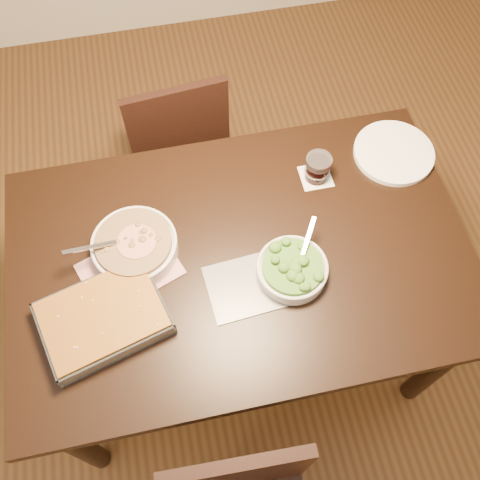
{
  "coord_description": "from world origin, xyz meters",
  "views": [
    {
      "loc": [
        -0.16,
        -0.73,
        2.19
      ],
      "look_at": [
        0.0,
        0.02,
        0.8
      ],
      "focal_mm": 40.0,
      "sensor_mm": 36.0,
      "label": 1
    }
  ],
  "objects_px": {
    "chair_far": "(177,137)",
    "wine_tumbler": "(318,167)",
    "table": "(241,268)",
    "dinner_plate": "(394,153)",
    "baking_dish": "(104,318)",
    "stew_bowl": "(135,246)",
    "broccoli_bowl": "(292,269)"
  },
  "relations": [
    {
      "from": "table",
      "to": "dinner_plate",
      "type": "bearing_deg",
      "value": 24.37
    },
    {
      "from": "stew_bowl",
      "to": "baking_dish",
      "type": "height_order",
      "value": "stew_bowl"
    },
    {
      "from": "chair_far",
      "to": "wine_tumbler",
      "type": "bearing_deg",
      "value": 123.34
    },
    {
      "from": "baking_dish",
      "to": "dinner_plate",
      "type": "relative_size",
      "value": 1.45
    },
    {
      "from": "stew_bowl",
      "to": "chair_far",
      "type": "distance_m",
      "value": 0.76
    },
    {
      "from": "broccoli_bowl",
      "to": "baking_dish",
      "type": "relative_size",
      "value": 0.57
    },
    {
      "from": "broccoli_bowl",
      "to": "wine_tumbler",
      "type": "distance_m",
      "value": 0.36
    },
    {
      "from": "stew_bowl",
      "to": "wine_tumbler",
      "type": "distance_m",
      "value": 0.63
    },
    {
      "from": "table",
      "to": "chair_far",
      "type": "height_order",
      "value": "chair_far"
    },
    {
      "from": "stew_bowl",
      "to": "broccoli_bowl",
      "type": "distance_m",
      "value": 0.47
    },
    {
      "from": "stew_bowl",
      "to": "baking_dish",
      "type": "relative_size",
      "value": 0.73
    },
    {
      "from": "broccoli_bowl",
      "to": "chair_far",
      "type": "bearing_deg",
      "value": 106.6
    },
    {
      "from": "table",
      "to": "chair_far",
      "type": "relative_size",
      "value": 1.7
    },
    {
      "from": "broccoli_bowl",
      "to": "chair_far",
      "type": "distance_m",
      "value": 0.92
    },
    {
      "from": "broccoli_bowl",
      "to": "wine_tumbler",
      "type": "bearing_deg",
      "value": 62.67
    },
    {
      "from": "dinner_plate",
      "to": "chair_far",
      "type": "distance_m",
      "value": 0.89
    },
    {
      "from": "broccoli_bowl",
      "to": "chair_far",
      "type": "height_order",
      "value": "broccoli_bowl"
    },
    {
      "from": "baking_dish",
      "to": "broccoli_bowl",
      "type": "bearing_deg",
      "value": -11.38
    },
    {
      "from": "stew_bowl",
      "to": "broccoli_bowl",
      "type": "relative_size",
      "value": 1.28
    },
    {
      "from": "table",
      "to": "stew_bowl",
      "type": "height_order",
      "value": "stew_bowl"
    },
    {
      "from": "chair_far",
      "to": "broccoli_bowl",
      "type": "bearing_deg",
      "value": 100.7
    },
    {
      "from": "table",
      "to": "dinner_plate",
      "type": "relative_size",
      "value": 5.22
    },
    {
      "from": "wine_tumbler",
      "to": "stew_bowl",
      "type": "bearing_deg",
      "value": -165.79
    },
    {
      "from": "stew_bowl",
      "to": "wine_tumbler",
      "type": "xyz_separation_m",
      "value": [
        0.61,
        0.15,
        0.02
      ]
    },
    {
      "from": "stew_bowl",
      "to": "wine_tumbler",
      "type": "bearing_deg",
      "value": 14.21
    },
    {
      "from": "table",
      "to": "broccoli_bowl",
      "type": "distance_m",
      "value": 0.21
    },
    {
      "from": "stew_bowl",
      "to": "dinner_plate",
      "type": "distance_m",
      "value": 0.91
    },
    {
      "from": "stew_bowl",
      "to": "chair_far",
      "type": "height_order",
      "value": "stew_bowl"
    },
    {
      "from": "stew_bowl",
      "to": "chair_far",
      "type": "relative_size",
      "value": 0.35
    },
    {
      "from": "broccoli_bowl",
      "to": "wine_tumbler",
      "type": "relative_size",
      "value": 2.41
    },
    {
      "from": "baking_dish",
      "to": "dinner_plate",
      "type": "xyz_separation_m",
      "value": [
        1.0,
        0.4,
        -0.02
      ]
    },
    {
      "from": "chair_far",
      "to": "baking_dish",
      "type": "bearing_deg",
      "value": 64.71
    }
  ]
}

